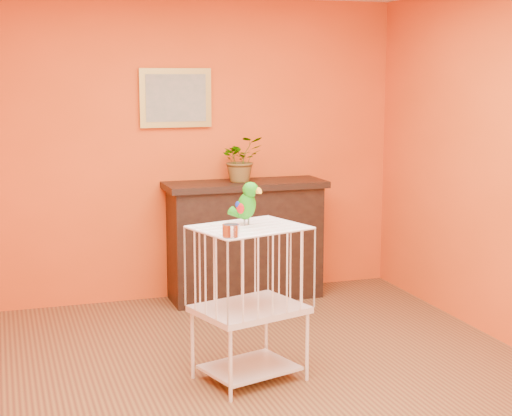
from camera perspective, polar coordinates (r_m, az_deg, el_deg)
name	(u,v)px	position (r m, az deg, el deg)	size (l,w,h in m)	color
ground	(258,391)	(5.01, 0.13, -13.16)	(4.50, 4.50, 0.00)	brown
room_shell	(258,137)	(4.63, 0.14, 5.22)	(4.50, 4.50, 4.50)	#EE5116
console_cabinet	(245,240)	(6.85, -0.80, -2.35)	(1.39, 0.50, 1.03)	black
potted_plant	(240,164)	(6.76, -1.17, 3.24)	(0.35, 0.39, 0.31)	#26722D
framed_picture	(176,98)	(6.76, -5.86, 7.97)	(0.62, 0.04, 0.50)	#A68C3B
birdcage	(250,301)	(5.01, -0.47, -6.80)	(0.77, 0.66, 1.00)	white
feed_cup	(231,230)	(4.58, -1.84, -1.64)	(0.10, 0.10, 0.07)	silver
parrot	(247,203)	(4.94, -0.68, 0.38)	(0.20, 0.23, 0.28)	#59544C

